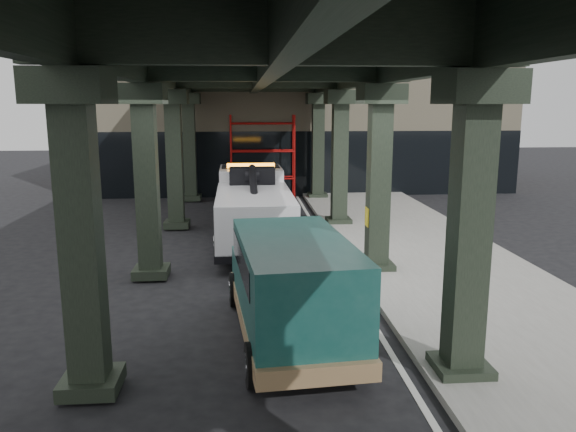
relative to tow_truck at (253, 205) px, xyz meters
name	(u,v)px	position (x,y,z in m)	size (l,w,h in m)	color
ground	(286,300)	(0.66, -5.66, -1.26)	(90.00, 90.00, 0.00)	black
sidewalk	(444,268)	(5.16, -3.66, -1.18)	(5.00, 40.00, 0.15)	gray
lane_stripe	(343,273)	(2.36, -3.66, -1.25)	(0.12, 38.00, 0.01)	silver
viaduct	(264,65)	(0.26, -3.66, 4.20)	(7.40, 32.00, 6.40)	black
building	(294,113)	(2.66, 14.34, 2.74)	(22.00, 10.00, 8.00)	#C6B793
scaffolding	(262,155)	(0.66, 8.99, 0.85)	(3.08, 0.88, 4.00)	red
tow_truck	(253,205)	(0.00, 0.00, 0.00)	(2.47, 7.91, 2.58)	black
towed_van	(291,285)	(0.57, -7.96, -0.13)	(2.46, 5.33, 2.10)	#134640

